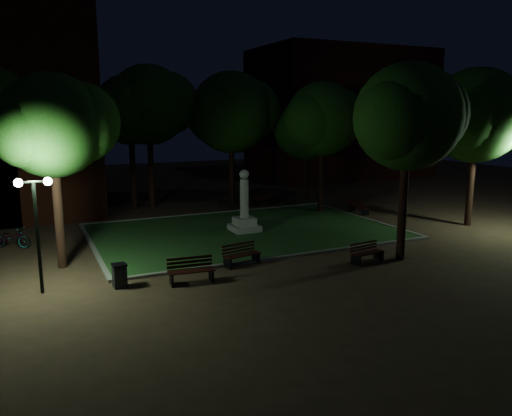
{
  "coord_description": "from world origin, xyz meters",
  "views": [
    {
      "loc": [
        -10.11,
        -21.22,
        6.14
      ],
      "look_at": [
        0.21,
        1.0,
        1.44
      ],
      "focal_mm": 35.0,
      "sensor_mm": 36.0,
      "label": 1
    }
  ],
  "objects": [
    {
      "name": "building_far",
      "position": [
        18.0,
        20.0,
        6.0
      ],
      "size": [
        16.0,
        10.0,
        12.0
      ],
      "primitive_type": "cube",
      "color": "#4C1D10",
      "rests_on": "ground"
    },
    {
      "name": "lawn_kerb",
      "position": [
        0.0,
        2.0,
        0.06
      ],
      "size": [
        15.4,
        10.4,
        0.12
      ],
      "color": "slate",
      "rests_on": "ground"
    },
    {
      "name": "tree_north_wl",
      "position": [
        -3.78,
        10.9,
        6.31
      ],
      "size": [
        5.41,
        4.41,
        8.53
      ],
      "color": "black",
      "rests_on": "ground"
    },
    {
      "name": "tree_east",
      "position": [
        11.96,
        -1.74,
        5.99
      ],
      "size": [
        6.18,
        5.05,
        8.51
      ],
      "color": "black",
      "rests_on": "ground"
    },
    {
      "name": "lamppost_ne",
      "position": [
        9.62,
        10.16,
        2.95
      ],
      "size": [
        1.18,
        0.28,
        4.17
      ],
      "color": "black",
      "rests_on": "ground"
    },
    {
      "name": "tree_west",
      "position": [
        -8.97,
        -0.45,
        5.64
      ],
      "size": [
        4.93,
        4.03,
        7.67
      ],
      "color": "black",
      "rests_on": "ground"
    },
    {
      "name": "bench_right_side",
      "position": [
        8.33,
        3.53,
        0.39
      ],
      "size": [
        0.55,
        1.53,
        0.84
      ],
      "rotation": [
        0.0,
        0.0,
        1.58
      ],
      "color": "black",
      "rests_on": "ground"
    },
    {
      "name": "tree_far_north",
      "position": [
        -2.6,
        10.9,
        6.61
      ],
      "size": [
        6.23,
        5.08,
        9.16
      ],
      "color": "black",
      "rests_on": "ground"
    },
    {
      "name": "trash_bin",
      "position": [
        -7.38,
        -3.78,
        0.44
      ],
      "size": [
        0.53,
        0.53,
        0.86
      ],
      "color": "black",
      "rests_on": "ground"
    },
    {
      "name": "monument",
      "position": [
        0.0,
        2.0,
        0.96
      ],
      "size": [
        1.4,
        1.4,
        3.2
      ],
      "color": "#A4A096",
      "rests_on": "lawn"
    },
    {
      "name": "ground",
      "position": [
        0.0,
        0.0,
        0.0
      ],
      "size": [
        80.0,
        80.0,
        0.0
      ],
      "primitive_type": "plane",
      "color": "#453121"
    },
    {
      "name": "tree_ne",
      "position": [
        8.17,
        9.47,
        4.94
      ],
      "size": [
        5.4,
        4.41,
        7.14
      ],
      "color": "black",
      "rests_on": "ground"
    },
    {
      "name": "lawn",
      "position": [
        0.0,
        2.0,
        0.04
      ],
      "size": [
        15.0,
        10.0,
        0.08
      ],
      "primitive_type": "cube",
      "color": "#275120",
      "rests_on": "ground"
    },
    {
      "name": "tree_se",
      "position": [
        4.16,
        -5.28,
        5.96
      ],
      "size": [
        5.37,
        4.39,
        8.16
      ],
      "color": "black",
      "rests_on": "ground"
    },
    {
      "name": "lamppost_nw",
      "position": [
        -10.83,
        9.89,
        2.88
      ],
      "size": [
        1.18,
        0.28,
        4.07
      ],
      "color": "black",
      "rests_on": "ground"
    },
    {
      "name": "bench_near_left",
      "position": [
        -2.41,
        -3.18,
        0.41
      ],
      "size": [
        1.67,
        0.84,
        0.88
      ],
      "rotation": [
        0.0,
        0.0,
        0.19
      ],
      "color": "black",
      "rests_on": "ground"
    },
    {
      "name": "bench_near_right",
      "position": [
        2.48,
        -5.02,
        0.39
      ],
      "size": [
        1.57,
        0.73,
        0.83
      ],
      "rotation": [
        0.0,
        0.0,
        0.14
      ],
      "color": "black",
      "rests_on": "ground"
    },
    {
      "name": "lamppost_sw",
      "position": [
        -9.92,
        -3.23,
        2.84
      ],
      "size": [
        1.18,
        0.28,
        4.01
      ],
      "color": "black",
      "rests_on": "ground"
    },
    {
      "name": "tree_north_er",
      "position": [
        2.9,
        10.48,
        6.14
      ],
      "size": [
        6.75,
        5.51,
        8.9
      ],
      "color": "black",
      "rests_on": "ground"
    },
    {
      "name": "tree_extra",
      "position": [
        6.55,
        4.86,
        5.75
      ],
      "size": [
        5.5,
        4.49,
        8.0
      ],
      "color": "black",
      "rests_on": "ground"
    },
    {
      "name": "bench_far_side",
      "position": [
        4.26,
        8.6,
        0.36
      ],
      "size": [
        1.41,
        0.56,
        0.76
      ],
      "rotation": [
        0.0,
        0.0,
        3.09
      ],
      "color": "black",
      "rests_on": "ground"
    },
    {
      "name": "bicycle",
      "position": [
        -10.94,
        3.68,
        0.47
      ],
      "size": [
        1.87,
        1.47,
        0.95
      ],
      "primitive_type": "imported",
      "rotation": [
        0.0,
        0.0,
        1.02
      ],
      "color": "black",
      "rests_on": "ground"
    },
    {
      "name": "bench_west_near",
      "position": [
        -4.92,
        -4.38,
        0.44
      ],
      "size": [
        1.74,
        0.75,
        0.93
      ],
      "rotation": [
        0.0,
        0.0,
        -0.09
      ],
      "color": "black",
      "rests_on": "ground"
    }
  ]
}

